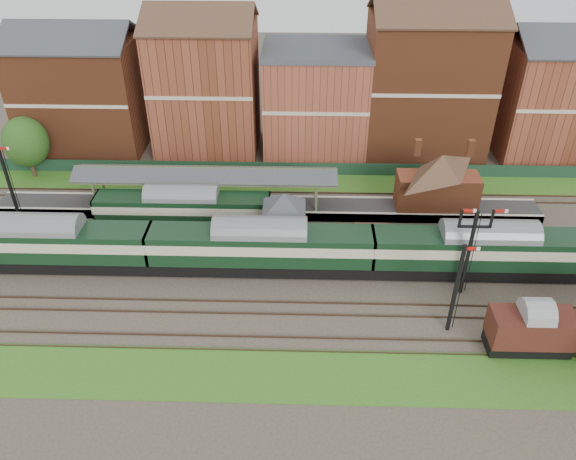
{
  "coord_description": "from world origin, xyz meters",
  "views": [
    {
      "loc": [
        -1.46,
        -39.16,
        30.59
      ],
      "look_at": [
        -2.61,
        2.0,
        3.0
      ],
      "focal_mm": 35.0,
      "sensor_mm": 36.0,
      "label": 1
    }
  ],
  "objects_px": {
    "semaphore_bracket": "(470,247)",
    "dmu_train": "(260,247)",
    "signal_box": "(284,220)",
    "platform_railcar": "(183,209)",
    "goods_van_a": "(531,329)"
  },
  "relations": [
    {
      "from": "semaphore_bracket",
      "to": "platform_railcar",
      "type": "relative_size",
      "value": 0.49
    },
    {
      "from": "signal_box",
      "to": "platform_railcar",
      "type": "xyz_separation_m",
      "value": [
        -9.83,
        3.25,
        -0.92
      ]
    },
    {
      "from": "semaphore_bracket",
      "to": "dmu_train",
      "type": "relative_size",
      "value": 0.14
    },
    {
      "from": "signal_box",
      "to": "platform_railcar",
      "type": "bearing_deg",
      "value": 161.71
    },
    {
      "from": "goods_van_a",
      "to": "signal_box",
      "type": "bearing_deg",
      "value": 146.21
    },
    {
      "from": "platform_railcar",
      "to": "goods_van_a",
      "type": "relative_size",
      "value": 2.83
    },
    {
      "from": "signal_box",
      "to": "semaphore_bracket",
      "type": "relative_size",
      "value": 0.73
    },
    {
      "from": "dmu_train",
      "to": "goods_van_a",
      "type": "distance_m",
      "value": 22.14
    },
    {
      "from": "dmu_train",
      "to": "goods_van_a",
      "type": "xyz_separation_m",
      "value": [
        20.22,
        -9.0,
        -0.53
      ]
    },
    {
      "from": "semaphore_bracket",
      "to": "dmu_train",
      "type": "height_order",
      "value": "semaphore_bracket"
    },
    {
      "from": "semaphore_bracket",
      "to": "platform_railcar",
      "type": "bearing_deg",
      "value": 160.11
    },
    {
      "from": "signal_box",
      "to": "dmu_train",
      "type": "distance_m",
      "value": 3.82
    },
    {
      "from": "signal_box",
      "to": "dmu_train",
      "type": "height_order",
      "value": "signal_box"
    },
    {
      "from": "semaphore_bracket",
      "to": "dmu_train",
      "type": "bearing_deg",
      "value": 171.61
    },
    {
      "from": "signal_box",
      "to": "goods_van_a",
      "type": "bearing_deg",
      "value": -33.79
    }
  ]
}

